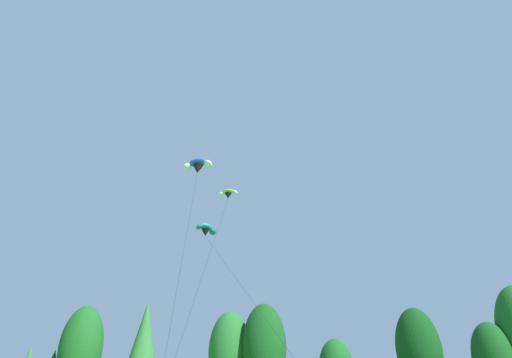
% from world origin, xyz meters
% --- Properties ---
extents(treeline_tree_c, '(5.42, 5.42, 13.41)m').
position_xyz_m(treeline_tree_c, '(-28.86, 52.29, 8.12)').
color(treeline_tree_c, '#472D19').
rests_on(treeline_tree_c, ground_plane).
extents(treeline_tree_d, '(4.71, 4.71, 14.15)m').
position_xyz_m(treeline_tree_d, '(-21.32, 54.59, 8.87)').
color(treeline_tree_d, '#472D19').
rests_on(treeline_tree_d, ground_plane).
extents(treeline_tree_e, '(5.08, 5.08, 12.15)m').
position_xyz_m(treeline_tree_e, '(-9.36, 53.69, 7.36)').
color(treeline_tree_e, '#472D19').
rests_on(treeline_tree_e, ground_plane).
extents(treeline_tree_f, '(5.24, 5.24, 12.75)m').
position_xyz_m(treeline_tree_f, '(-4.90, 53.08, 7.72)').
color(treeline_tree_f, '#472D19').
rests_on(treeline_tree_f, ground_plane).
extents(treeline_tree_h, '(4.98, 4.98, 11.78)m').
position_xyz_m(treeline_tree_h, '(12.52, 54.53, 7.13)').
color(treeline_tree_h, '#472D19').
rests_on(treeline_tree_h, ground_plane).
extents(parafoil_kite_high_blue_white, '(3.94, 9.60, 18.71)m').
position_xyz_m(parafoil_kite_high_blue_white, '(-5.14, 29.03, 19.19)').
color(parafoil_kite_high_blue_white, blue).
extents(parafoil_kite_mid_teal, '(11.92, 12.66, 14.88)m').
position_xyz_m(parafoil_kite_mid_teal, '(-6.28, 34.92, 15.89)').
color(parafoil_kite_mid_teal, teal).
extents(parafoil_kite_far_lime_white, '(3.05, 16.26, 19.07)m').
position_xyz_m(parafoil_kite_far_lime_white, '(-4.58, 35.77, 19.71)').
color(parafoil_kite_far_lime_white, '#93D633').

